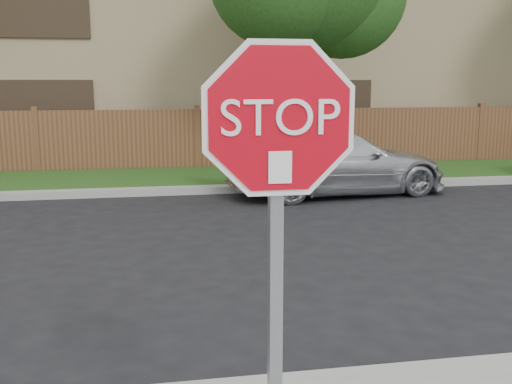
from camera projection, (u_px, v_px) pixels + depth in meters
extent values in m
plane|color=black|center=(320.00, 381.00, 4.70)|extent=(90.00, 90.00, 0.00)
cube|color=gray|center=(211.00, 189.00, 12.57)|extent=(70.00, 0.30, 0.15)
cube|color=#1E4714|center=(204.00, 178.00, 14.17)|extent=(70.00, 3.00, 0.12)
cube|color=#56341E|center=(197.00, 140.00, 15.58)|extent=(70.00, 0.12, 1.60)
cube|color=tan|center=(183.00, 61.00, 20.59)|extent=(34.00, 8.00, 6.00)
cylinder|color=#382B21|center=(308.00, 96.00, 14.16)|extent=(0.44, 0.44, 3.92)
cube|color=gray|center=(275.00, 301.00, 2.96)|extent=(0.06, 0.06, 2.30)
cylinder|color=white|center=(279.00, 119.00, 2.73)|extent=(1.01, 0.02, 1.01)
cylinder|color=#B50614|center=(280.00, 119.00, 2.72)|extent=(0.93, 0.02, 0.93)
cube|color=white|center=(280.00, 167.00, 2.75)|extent=(0.11, 0.00, 0.15)
imported|color=#B7B9BF|center=(337.00, 162.00, 12.38)|extent=(4.77, 2.40, 1.33)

